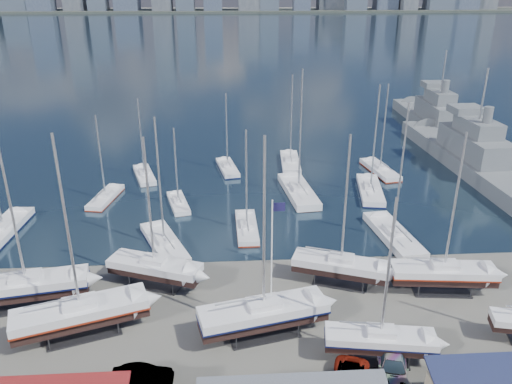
{
  "coord_description": "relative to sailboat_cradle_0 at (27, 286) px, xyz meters",
  "views": [
    {
      "loc": [
        -3.98,
        -47.82,
        28.09
      ],
      "look_at": [
        -0.49,
        8.0,
        4.88
      ],
      "focal_mm": 35.0,
      "sensor_mm": 36.0,
      "label": 1
    }
  ],
  "objects": [
    {
      "name": "sailboat_moored_10",
      "position": [
        39.67,
        25.11,
        -1.85
      ],
      "size": [
        4.87,
        11.45,
        16.59
      ],
      "rotation": [
        0.0,
        0.0,
        1.41
      ],
      "color": "black",
      "rests_on": "water"
    },
    {
      "name": "sailboat_cradle_6",
      "position": [
        39.8,
        -0.08,
        -0.07
      ],
      "size": [
        10.36,
        3.86,
        16.33
      ],
      "rotation": [
        0.0,
        0.0,
        -0.1
      ],
      "color": "#2D2D33",
      "rests_on": "ground"
    },
    {
      "name": "car_b",
      "position": [
        12.11,
        -10.98,
        -1.39
      ],
      "size": [
        4.68,
        1.71,
        1.53
      ],
      "primitive_type": "imported",
      "rotation": [
        0.0,
        0.0,
        1.55
      ],
      "color": "gray",
      "rests_on": "ground"
    },
    {
      "name": "sailboat_moored_1",
      "position": [
        1.68,
        25.1,
        -1.85
      ],
      "size": [
        3.92,
        8.84,
        12.78
      ],
      "rotation": [
        0.0,
        0.0,
        1.39
      ],
      "color": "black",
      "rests_on": "water"
    },
    {
      "name": "sailboat_moored_0",
      "position": [
        -8.5,
        15.43,
        -1.85
      ],
      "size": [
        3.74,
        11.42,
        16.86
      ],
      "rotation": [
        0.0,
        0.0,
        1.52
      ],
      "color": "black",
      "rests_on": "water"
    },
    {
      "name": "sailboat_cradle_3",
      "position": [
        21.72,
        -5.57,
        0.01
      ],
      "size": [
        11.6,
        5.67,
        17.91
      ],
      "rotation": [
        0.0,
        0.0,
        0.24
      ],
      "color": "#2D2D33",
      "rests_on": "ground"
    },
    {
      "name": "far_shore",
      "position": [
        22.86,
        566.98,
        -1.06
      ],
      "size": [
        1400.0,
        80.0,
        2.2
      ],
      "primitive_type": "cube",
      "color": "#2D332D",
      "rests_on": "ground"
    },
    {
      "name": "sailboat_cradle_0",
      "position": [
        0.0,
        0.0,
        0.0
      ],
      "size": [
        11.39,
        4.99,
        17.67
      ],
      "rotation": [
        0.0,
        0.0,
        0.18
      ],
      "color": "#2D2D33",
      "rests_on": "ground"
    },
    {
      "name": "sailboat_cradle_2",
      "position": [
        11.47,
        2.75,
        -0.1
      ],
      "size": [
        9.83,
        5.92,
        15.57
      ],
      "rotation": [
        0.0,
        0.0,
        -0.37
      ],
      "color": "#2D2D33",
      "rests_on": "ground"
    },
    {
      "name": "car_c",
      "position": [
        27.54,
        -12.73,
        -1.36
      ],
      "size": [
        4.42,
        6.3,
        1.6
      ],
      "primitive_type": "imported",
      "rotation": [
        0.0,
        0.0,
        -0.34
      ],
      "color": "gray",
      "rests_on": "ground"
    },
    {
      "name": "sailboat_moored_2",
      "position": [
        5.89,
        33.73,
        -1.83
      ],
      "size": [
        4.82,
        9.04,
        13.15
      ],
      "rotation": [
        0.0,
        0.0,
        1.86
      ],
      "color": "black",
      "rests_on": "water"
    },
    {
      "name": "sailboat_cradle_1",
      "position": [
        6.13,
        -4.57,
        0.02
      ],
      "size": [
        11.72,
        6.63,
        18.1
      ],
      "rotation": [
        0.0,
        0.0,
        0.33
      ],
      "color": "#2D2D33",
      "rests_on": "ground"
    },
    {
      "name": "sailboat_moored_5",
      "position": [
        19.01,
        36.34,
        -1.85
      ],
      "size": [
        4.0,
        9.16,
        13.25
      ],
      "rotation": [
        0.0,
        0.0,
        1.75
      ],
      "color": "black",
      "rests_on": "water"
    },
    {
      "name": "sailboat_moored_3",
      "position": [
        11.47,
        10.65,
        -1.85
      ],
      "size": [
        6.91,
        11.14,
        16.15
      ],
      "rotation": [
        0.0,
        0.0,
        1.96
      ],
      "color": "black",
      "rests_on": "water"
    },
    {
      "name": "sailboat_moored_4",
      "position": [
        12.11,
        22.49,
        -1.83
      ],
      "size": [
        3.91,
        7.93,
        11.53
      ],
      "rotation": [
        0.0,
        0.0,
        1.81
      ],
      "color": "black",
      "rests_on": "water"
    },
    {
      "name": "sailboat_moored_6",
      "position": [
        21.18,
        14.33,
        -1.85
      ],
      "size": [
        2.66,
        9.05,
        13.48
      ],
      "rotation": [
        0.0,
        0.0,
        1.59
      ],
      "color": "black",
      "rests_on": "water"
    },
    {
      "name": "sailboat_cradle_5",
      "position": [
        30.77,
        -9.35,
        -0.17
      ],
      "size": [
        9.07,
        3.8,
        14.35
      ],
      "rotation": [
        0.0,
        0.0,
        -0.16
      ],
      "color": "#2D2D33",
      "rests_on": "ground"
    },
    {
      "name": "sailboat_moored_11",
      "position": [
        43.68,
        33.75,
        -1.85
      ],
      "size": [
        4.38,
        10.35,
        15.0
      ],
      "rotation": [
        0.0,
        0.0,
        1.73
      ],
      "color": "black",
      "rests_on": "water"
    },
    {
      "name": "sailboat_moored_9",
      "position": [
        38.57,
        10.99,
        -1.83
      ],
      "size": [
        4.52,
        11.75,
        17.29
      ],
      "rotation": [
        0.0,
        0.0,
        1.69
      ],
      "color": "black",
      "rests_on": "water"
    },
    {
      "name": "flagpole",
      "position": [
        22.53,
        -4.77,
        4.99
      ],
      "size": [
        1.09,
        0.12,
        12.38
      ],
      "color": "white",
      "rests_on": "ground"
    },
    {
      "name": "sailboat_moored_7",
      "position": [
        29.15,
        25.23,
        -1.83
      ],
      "size": [
        4.79,
        12.78,
        18.85
      ],
      "rotation": [
        0.0,
        0.0,
        1.68
      ],
      "color": "black",
      "rests_on": "water"
    },
    {
      "name": "sailboat_moored_8",
      "position": [
        29.6,
        38.21,
        -1.85
      ],
      "size": [
        3.65,
        10.76,
        15.83
      ],
      "rotation": [
        0.0,
        0.0,
        1.51
      ],
      "color": "black",
      "rests_on": "water"
    },
    {
      "name": "naval_ship_west",
      "position": [
        62.86,
        58.36,
        -0.49
      ],
      "size": [
        7.77,
        41.04,
        17.68
      ],
      "rotation": [
        0.0,
        0.0,
        1.54
      ],
      "color": "#575B60",
      "rests_on": "water"
    },
    {
      "name": "sailboat_cradle_4",
      "position": [
        30.09,
        1.92,
        -0.1
      ],
      "size": [
        9.95,
        5.94,
        15.72
      ],
      "rotation": [
        0.0,
        0.0,
        -0.36
      ],
      "color": "#2D2D33",
      "rests_on": "ground"
    },
    {
      "name": "car_d",
      "position": [
        31.39,
        -11.02,
        -1.35
      ],
      "size": [
        3.62,
        5.98,
        1.62
      ],
      "primitive_type": "imported",
      "rotation": [
        0.0,
        0.0,
        -0.26
      ],
      "color": "gray",
      "rests_on": "ground"
    },
    {
      "name": "ground",
      "position": [
        22.86,
        -3.02,
        -2.16
      ],
      "size": [
        1400.0,
        1400.0,
        0.0
      ],
      "primitive_type": "plane",
      "color": "#605E59",
      "rests_on": "ground"
    },
    {
      "name": "water",
      "position": [
        22.86,
        306.98,
        -2.31
      ],
      "size": [
        1400.0,
        600.0,
        0.4
      ],
      "primitive_type": "cube",
      "color": "#19293B",
      "rests_on": "ground"
    },
    {
      "name": "naval_ship_east",
      "position": [
        59.13,
        34.35,
        -0.49
      ],
      "size": [
        8.27,
        44.83,
        18.02
      ],
      "rotation": [
        0.0,
        0.0,
        1.6
      ],
      "color": "#575B60",
      "rests_on": "water"
    }
  ]
}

